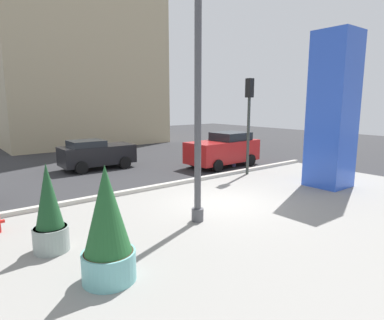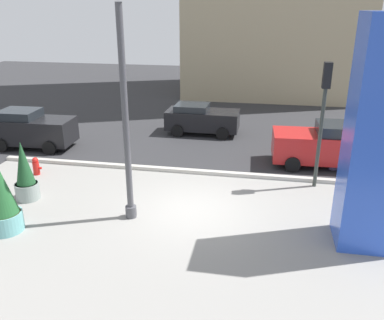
% 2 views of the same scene
% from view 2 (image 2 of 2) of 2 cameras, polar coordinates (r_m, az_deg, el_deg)
% --- Properties ---
extents(ground_plane, '(60.00, 60.00, 0.00)m').
position_cam_2_polar(ground_plane, '(17.48, 2.47, -0.89)').
color(ground_plane, '#2D2D30').
extents(plaza_pavement, '(18.00, 10.00, 0.02)m').
position_cam_2_polar(plaza_pavement, '(12.20, -1.66, -11.28)').
color(plaza_pavement, gray).
rests_on(plaza_pavement, ground_plane).
extents(curb_strip, '(18.00, 0.24, 0.16)m').
position_cam_2_polar(curb_strip, '(16.65, 2.04, -1.75)').
color(curb_strip, '#B7B2A8').
rests_on(curb_strip, ground_plane).
extents(lamp_post, '(0.44, 0.44, 6.91)m').
position_cam_2_polar(lamp_post, '(12.32, -9.36, 5.94)').
color(lamp_post, '#4C4C51').
rests_on(lamp_post, ground_plane).
extents(art_pillar_blue, '(1.55, 1.55, 6.37)m').
position_cam_2_polar(art_pillar_blue, '(11.91, 24.66, 2.84)').
color(art_pillar_blue, blue).
rests_on(art_pillar_blue, ground_plane).
extents(potted_plant_mid_plaza, '(1.07, 1.07, 2.38)m').
position_cam_2_polar(potted_plant_mid_plaza, '(13.44, -25.31, -4.84)').
color(potted_plant_mid_plaza, '#6BB2B2').
rests_on(potted_plant_mid_plaza, ground_plane).
extents(potted_plant_by_pillar, '(0.83, 0.83, 2.17)m').
position_cam_2_polar(potted_plant_by_pillar, '(15.37, -22.44, -1.89)').
color(potted_plant_by_pillar, gray).
rests_on(potted_plant_by_pillar, ground_plane).
extents(fire_hydrant, '(0.36, 0.26, 0.75)m').
position_cam_2_polar(fire_hydrant, '(17.66, -21.08, -0.82)').
color(fire_hydrant, red).
rests_on(fire_hydrant, ground_plane).
extents(traffic_light_corner, '(0.28, 0.42, 4.68)m').
position_cam_2_polar(traffic_light_corner, '(15.30, 18.02, 7.27)').
color(traffic_light_corner, '#333833').
rests_on(traffic_light_corner, ground_plane).
extents(car_intersection, '(4.34, 2.23, 1.87)m').
position_cam_2_polar(car_intersection, '(18.19, 18.26, 2.06)').
color(car_intersection, red).
rests_on(car_intersection, ground_plane).
extents(car_curb_east, '(3.97, 2.05, 1.83)m').
position_cam_2_polar(car_curb_east, '(21.04, -21.65, 4.09)').
color(car_curb_east, black).
rests_on(car_curb_east, ground_plane).
extents(car_far_lane, '(3.85, 1.97, 1.58)m').
position_cam_2_polar(car_far_lane, '(21.78, 1.34, 5.83)').
color(car_far_lane, black).
rests_on(car_far_lane, ground_plane).
extents(pedestrian_by_curb, '(0.50, 0.50, 1.73)m').
position_cam_2_polar(pedestrian_by_curb, '(17.81, 19.60, 1.60)').
color(pedestrian_by_curb, slate).
rests_on(pedestrian_by_curb, ground_plane).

